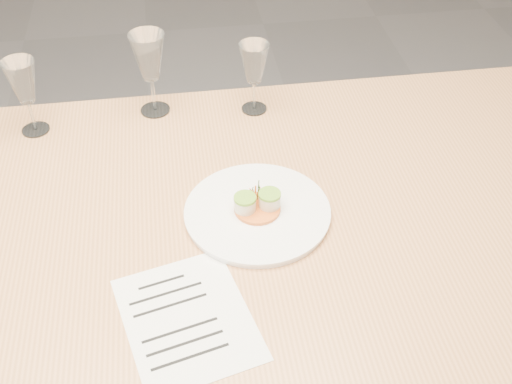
{
  "coord_description": "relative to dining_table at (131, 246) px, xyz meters",
  "views": [
    {
      "loc": [
        0.13,
        -1.01,
        1.71
      ],
      "look_at": [
        0.28,
        0.01,
        0.8
      ],
      "focal_mm": 45.0,
      "sensor_mm": 36.0,
      "label": 1
    }
  ],
  "objects": [
    {
      "name": "dining_table",
      "position": [
        0.0,
        0.0,
        0.0
      ],
      "size": [
        2.4,
        1.0,
        0.75
      ],
      "color": "tan",
      "rests_on": "ground"
    },
    {
      "name": "dinner_plate",
      "position": [
        0.28,
        -0.01,
        0.08
      ],
      "size": [
        0.32,
        0.32,
        0.08
      ],
      "rotation": [
        0.0,
        0.0,
        -0.05
      ],
      "color": "white",
      "rests_on": "dining_table"
    },
    {
      "name": "recipe_sheet",
      "position": [
        0.11,
        -0.27,
        0.07
      ],
      "size": [
        0.29,
        0.33,
        0.0
      ],
      "rotation": [
        0.0,
        0.0,
        0.24
      ],
      "color": "white",
      "rests_on": "dining_table"
    },
    {
      "name": "wine_glass_1",
      "position": [
        -0.23,
        0.38,
        0.21
      ],
      "size": [
        0.08,
        0.08,
        0.2
      ],
      "color": "white",
      "rests_on": "dining_table"
    },
    {
      "name": "wine_glass_2",
      "position": [
        0.07,
        0.43,
        0.22
      ],
      "size": [
        0.09,
        0.09,
        0.22
      ],
      "color": "white",
      "rests_on": "dining_table"
    },
    {
      "name": "wine_glass_3",
      "position": [
        0.33,
        0.39,
        0.2
      ],
      "size": [
        0.08,
        0.08,
        0.19
      ],
      "color": "white",
      "rests_on": "dining_table"
    }
  ]
}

